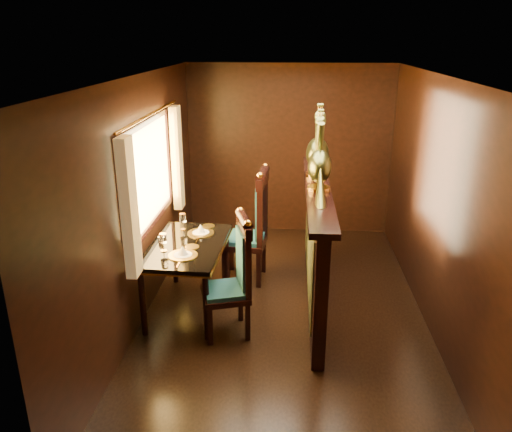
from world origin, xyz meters
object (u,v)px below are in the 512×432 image
object	(u,v)px
chair_left	(237,272)
peacock_right	(318,140)
chair_right	(255,223)
peacock_left	(320,152)
dining_table	(187,250)

from	to	relation	value
chair_left	peacock_right	bearing A→B (deg)	36.81
chair_right	peacock_left	bearing A→B (deg)	-37.09
chair_right	dining_table	bearing A→B (deg)	-127.51
dining_table	peacock_left	distance (m)	1.75
chair_left	peacock_left	distance (m)	1.46
chair_left	peacock_right	distance (m)	1.74
chair_right	chair_left	bearing A→B (deg)	-89.87
dining_table	chair_right	distance (m)	1.01
dining_table	chair_right	size ratio (longest dim) A/B	0.93
dining_table	peacock_left	size ratio (longest dim) A/B	1.66
chair_right	peacock_right	bearing A→B (deg)	-2.92
dining_table	peacock_left	xyz separation A→B (m)	(1.38, 0.12, 1.07)
chair_left	chair_right	distance (m)	1.18
peacock_left	peacock_right	distance (m)	0.53
dining_table	chair_right	xyz separation A→B (m)	(0.68, 0.74, 0.05)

